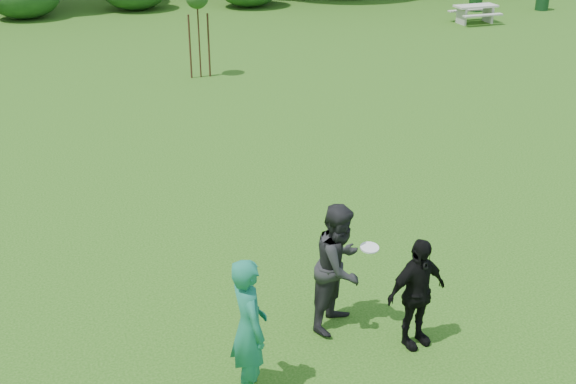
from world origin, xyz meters
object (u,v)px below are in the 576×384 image
at_px(player_teal, 249,328).
at_px(sapling, 197,0).
at_px(picnic_table, 475,11).
at_px(trash_can_near, 476,1).
at_px(player_black, 417,293).
at_px(player_grey, 340,266).

height_order(player_teal, sapling, sapling).
xyz_separation_m(player_teal, picnic_table, (15.61, 19.47, -0.46)).
bearing_deg(player_teal, sapling, -12.91).
xyz_separation_m(trash_can_near, sapling, (-14.43, -6.89, 1.97)).
relative_size(player_black, sapling, 0.58).
distance_m(player_teal, picnic_table, 24.96).
relative_size(player_teal, player_grey, 1.00).
relative_size(trash_can_near, picnic_table, 0.50).
distance_m(player_grey, sapling, 14.04).
distance_m(player_teal, player_black, 2.49).
relative_size(player_black, trash_can_near, 1.85).
height_order(player_black, sapling, sapling).
bearing_deg(trash_can_near, player_teal, -128.13).
relative_size(player_teal, player_black, 1.17).
height_order(player_teal, trash_can_near, player_teal).
distance_m(player_black, picnic_table, 23.30).
height_order(player_grey, trash_can_near, player_grey).
relative_size(player_black, picnic_table, 0.93).
bearing_deg(player_black, player_grey, 124.25).
xyz_separation_m(player_teal, sapling, (2.71, 14.95, 1.44)).
height_order(player_grey, player_black, player_grey).
height_order(trash_can_near, picnic_table, trash_can_near).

